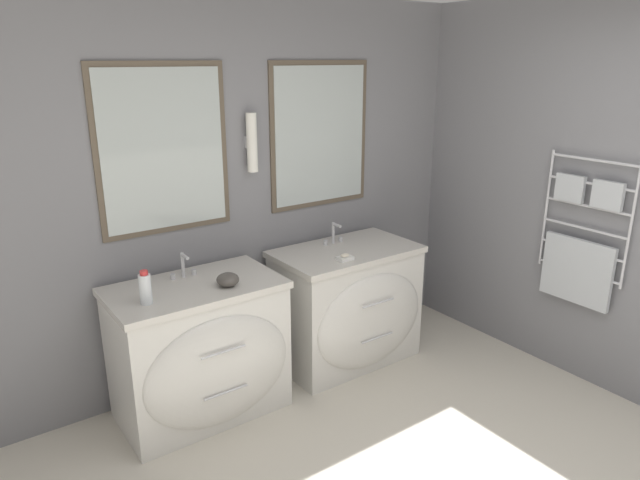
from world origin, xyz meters
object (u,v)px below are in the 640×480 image
vanity_right (349,305)px  toiletry_bottle (145,288)px  vanity_left (201,351)px  amenity_bowl (228,280)px

vanity_right → toiletry_bottle: 1.59m
vanity_left → toiletry_bottle: toiletry_bottle is taller
vanity_right → toiletry_bottle: toiletry_bottle is taller
vanity_left → amenity_bowl: (0.16, -0.10, 0.47)m
amenity_bowl → vanity_right: bearing=5.4°
toiletry_bottle → amenity_bowl: (0.49, -0.03, -0.05)m
amenity_bowl → vanity_left: bearing=149.2°
vanity_right → amenity_bowl: amenity_bowl is taller
vanity_right → toiletry_bottle: (-1.50, -0.06, 0.52)m
vanity_left → amenity_bowl: amenity_bowl is taller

